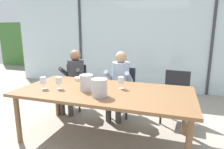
% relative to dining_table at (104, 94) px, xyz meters
% --- Properties ---
extents(ground, '(14.00, 14.00, 0.00)m').
position_rel_dining_table_xyz_m(ground, '(0.00, 1.00, -0.67)').
color(ground, '#9E9384').
extents(window_glass_panel, '(7.62, 0.03, 2.60)m').
position_rel_dining_table_xyz_m(window_glass_panel, '(0.00, 2.70, 0.63)').
color(window_glass_panel, silver).
rests_on(window_glass_panel, ground).
extents(window_mullion_left, '(0.06, 0.06, 2.60)m').
position_rel_dining_table_xyz_m(window_mullion_left, '(-1.71, 2.68, 0.63)').
color(window_mullion_left, '#38383D').
rests_on(window_mullion_left, ground).
extents(window_mullion_right, '(0.06, 0.06, 2.60)m').
position_rel_dining_table_xyz_m(window_mullion_right, '(1.71, 2.68, 0.63)').
color(window_mullion_right, '#38383D').
rests_on(window_mullion_right, ground).
extents(hillside_vineyard, '(13.62, 2.40, 1.92)m').
position_rel_dining_table_xyz_m(hillside_vineyard, '(0.00, 5.78, 0.28)').
color(hillside_vineyard, '#477A38').
rests_on(hillside_vineyard, ground).
extents(dining_table, '(2.42, 1.15, 0.73)m').
position_rel_dining_table_xyz_m(dining_table, '(0.00, 0.00, 0.00)').
color(dining_table, brown).
rests_on(dining_table, ground).
extents(chair_near_curtain, '(0.49, 0.49, 0.87)m').
position_rel_dining_table_xyz_m(chair_near_curtain, '(-1.01, 0.99, -0.17)').
color(chair_near_curtain, '#232328').
rests_on(chair_near_curtain, ground).
extents(chair_left_of_center, '(0.49, 0.49, 0.87)m').
position_rel_dining_table_xyz_m(chair_left_of_center, '(0.00, 0.99, -0.17)').
color(chair_left_of_center, '#232328').
rests_on(chair_left_of_center, ground).
extents(chair_center, '(0.49, 0.49, 0.87)m').
position_rel_dining_table_xyz_m(chair_center, '(0.97, 0.97, -0.17)').
color(chair_center, '#232328').
rests_on(chair_center, ground).
extents(person_charcoal_jacket, '(0.47, 0.62, 1.19)m').
position_rel_dining_table_xyz_m(person_charcoal_jacket, '(-0.94, 0.85, 0.00)').
color(person_charcoal_jacket, '#38383D').
rests_on(person_charcoal_jacket, ground).
extents(person_pale_blue_shirt, '(0.47, 0.62, 1.19)m').
position_rel_dining_table_xyz_m(person_pale_blue_shirt, '(-0.02, 0.85, 0.00)').
color(person_pale_blue_shirt, '#9EB2D1').
rests_on(person_pale_blue_shirt, ground).
extents(ice_bucket_primary, '(0.19, 0.19, 0.23)m').
position_rel_dining_table_xyz_m(ice_bucket_primary, '(-0.23, -0.09, 0.18)').
color(ice_bucket_primary, '#B7B7BC').
rests_on(ice_bucket_primary, dining_table).
extents(ice_bucket_secondary, '(0.21, 0.21, 0.23)m').
position_rel_dining_table_xyz_m(ice_bucket_secondary, '(0.03, -0.26, 0.18)').
color(ice_bucket_secondary, '#B7B7BC').
rests_on(ice_bucket_secondary, dining_table).
extents(tasting_bowl, '(0.14, 0.14, 0.05)m').
position_rel_dining_table_xyz_m(tasting_bowl, '(-0.61, 0.40, 0.09)').
color(tasting_bowl, silver).
rests_on(tasting_bowl, dining_table).
extents(wine_glass_by_left_taster, '(0.08, 0.08, 0.17)m').
position_rel_dining_table_xyz_m(wine_glass_by_left_taster, '(-0.64, -0.14, 0.18)').
color(wine_glass_by_left_taster, silver).
rests_on(wine_glass_by_left_taster, dining_table).
extents(wine_glass_near_bucket, '(0.08, 0.08, 0.17)m').
position_rel_dining_table_xyz_m(wine_glass_near_bucket, '(0.20, 0.15, 0.18)').
color(wine_glass_near_bucket, silver).
rests_on(wine_glass_near_bucket, dining_table).
extents(wine_glass_center_pour, '(0.08, 0.08, 0.17)m').
position_rel_dining_table_xyz_m(wine_glass_center_pour, '(-0.84, -0.21, 0.18)').
color(wine_glass_center_pour, silver).
rests_on(wine_glass_center_pour, dining_table).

